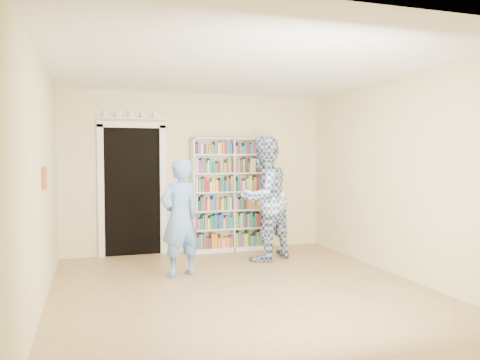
% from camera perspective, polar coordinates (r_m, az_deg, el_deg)
% --- Properties ---
extents(floor, '(5.00, 5.00, 0.00)m').
position_cam_1_polar(floor, '(5.87, 0.26, -13.29)').
color(floor, '#987449').
rests_on(floor, ground).
extents(ceiling, '(5.00, 5.00, 0.00)m').
position_cam_1_polar(ceiling, '(5.73, 0.27, 13.60)').
color(ceiling, white).
rests_on(ceiling, wall_back).
extents(wall_back, '(4.50, 0.00, 4.50)m').
position_cam_1_polar(wall_back, '(8.06, -5.18, 0.88)').
color(wall_back, beige).
rests_on(wall_back, floor).
extents(wall_left, '(0.00, 5.00, 5.00)m').
position_cam_1_polar(wall_left, '(5.40, -23.12, -0.39)').
color(wall_left, beige).
rests_on(wall_left, floor).
extents(wall_right, '(0.00, 5.00, 5.00)m').
position_cam_1_polar(wall_right, '(6.68, 18.97, 0.30)').
color(wall_right, beige).
rests_on(wall_right, floor).
extents(bookshelf, '(1.41, 0.26, 1.94)m').
position_cam_1_polar(bookshelf, '(8.07, -0.92, -1.72)').
color(bookshelf, white).
rests_on(bookshelf, floor).
extents(doorway, '(1.10, 0.08, 2.43)m').
position_cam_1_polar(doorway, '(7.88, -12.98, -0.47)').
color(doorway, black).
rests_on(doorway, floor).
extents(wall_art, '(0.03, 0.25, 0.25)m').
position_cam_1_polar(wall_art, '(5.59, -22.73, 0.24)').
color(wall_art, brown).
rests_on(wall_art, wall_left).
extents(man_blue, '(0.69, 0.58, 1.61)m').
position_cam_1_polar(man_blue, '(6.42, -7.36, -4.57)').
color(man_blue, '#5E8CD2').
rests_on(man_blue, floor).
extents(man_plaid, '(1.17, 1.08, 1.94)m').
position_cam_1_polar(man_plaid, '(7.37, 2.91, -2.26)').
color(man_plaid, '#2D4E8B').
rests_on(man_plaid, floor).
extents(paper_sheet, '(0.19, 0.06, 0.28)m').
position_cam_1_polar(paper_sheet, '(7.27, 4.70, -2.50)').
color(paper_sheet, white).
rests_on(paper_sheet, man_plaid).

